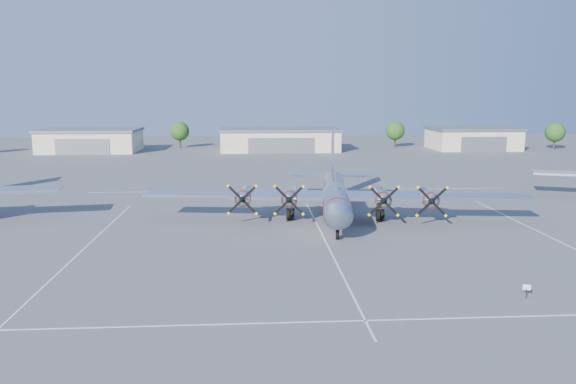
{
  "coord_description": "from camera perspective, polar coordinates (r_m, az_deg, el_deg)",
  "views": [
    {
      "loc": [
        -6.87,
        -54.2,
        13.82
      ],
      "look_at": [
        -2.97,
        5.62,
        3.2
      ],
      "focal_mm": 35.0,
      "sensor_mm": 36.0,
      "label": 1
    }
  ],
  "objects": [
    {
      "name": "tree_west",
      "position": [
        145.66,
        -10.94,
        6.09
      ],
      "size": [
        4.8,
        4.8,
        6.64
      ],
      "color": "#382619",
      "rests_on": "ground"
    },
    {
      "name": "hangar_center",
      "position": [
        136.79,
        -0.85,
        5.39
      ],
      "size": [
        28.6,
        14.6,
        5.4
      ],
      "color": "beige",
      "rests_on": "ground"
    },
    {
      "name": "hangar_east",
      "position": [
        147.23,
        18.24,
        5.22
      ],
      "size": [
        20.6,
        14.6,
        5.4
      ],
      "color": "beige",
      "rests_on": "ground"
    },
    {
      "name": "info_placard",
      "position": [
        41.95,
        23.09,
        -9.03
      ],
      "size": [
        0.5,
        0.21,
        0.98
      ],
      "rotation": [
        0.0,
        0.0,
        -0.34
      ],
      "color": "black",
      "rests_on": "ground"
    },
    {
      "name": "hangar_west",
      "position": [
        141.84,
        -19.39,
        4.99
      ],
      "size": [
        22.6,
        14.6,
        5.4
      ],
      "color": "beige",
      "rests_on": "ground"
    },
    {
      "name": "tree_east",
      "position": [
        147.22,
        10.84,
        6.13
      ],
      "size": [
        4.8,
        4.8,
        6.64
      ],
      "color": "#382619",
      "rests_on": "ground"
    },
    {
      "name": "main_bomber_b29",
      "position": [
        63.52,
        4.74,
        -2.56
      ],
      "size": [
        44.64,
        33.14,
        9.2
      ],
      "primitive_type": null,
      "rotation": [
        0.0,
        0.0,
        -0.12
      ],
      "color": "silver",
      "rests_on": "ground"
    },
    {
      "name": "tree_far_east",
      "position": [
        153.98,
        25.49,
        5.5
      ],
      "size": [
        4.8,
        4.8,
        6.64
      ],
      "color": "#382619",
      "rests_on": "ground"
    },
    {
      "name": "parking_lines",
      "position": [
        54.68,
        3.62,
        -4.61
      ],
      "size": [
        60.0,
        50.08,
        0.01
      ],
      "color": "silver",
      "rests_on": "ground"
    },
    {
      "name": "ground",
      "position": [
        56.36,
        3.39,
        -4.17
      ],
      "size": [
        260.0,
        260.0,
        0.0
      ],
      "primitive_type": "plane",
      "color": "#4F4F52",
      "rests_on": "ground"
    }
  ]
}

